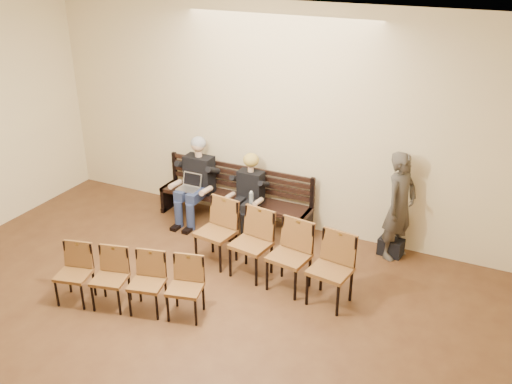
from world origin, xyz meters
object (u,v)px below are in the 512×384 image
at_px(seated_man, 196,179).
at_px(chair_row_front, 270,251).
at_px(seated_woman, 248,197).
at_px(chair_row_back, 128,282).
at_px(laptop, 188,191).
at_px(bag, 391,247).
at_px(passerby, 401,198).
at_px(bench, 234,210).
at_px(water_bottle, 251,205).

distance_m(seated_man, chair_row_front, 2.24).
bearing_deg(seated_woman, chair_row_back, -99.00).
height_order(laptop, bag, laptop).
height_order(seated_woman, chair_row_back, seated_woman).
bearing_deg(passerby, bench, 112.80).
bearing_deg(water_bottle, seated_man, 169.34).
height_order(seated_woman, chair_row_front, seated_woman).
xyz_separation_m(bench, seated_woman, (0.31, -0.12, 0.35)).
distance_m(laptop, chair_row_back, 2.40).
bearing_deg(chair_row_back, laptop, 90.16).
relative_size(seated_woman, bag, 3.28).
distance_m(laptop, water_bottle, 1.13).
bearing_deg(passerby, seated_woman, 116.06).
height_order(bench, bag, bench).
distance_m(water_bottle, passerby, 2.22).
distance_m(water_bottle, chair_row_back, 2.40).
xyz_separation_m(seated_woman, water_bottle, (0.16, -0.21, -0.01)).
bearing_deg(chair_row_back, bag, 32.44).
xyz_separation_m(seated_woman, laptop, (-0.97, -0.21, -0.00)).
xyz_separation_m(seated_man, chair_row_back, (0.54, -2.54, -0.31)).
relative_size(water_bottle, passerby, 0.12).
distance_m(bench, bag, 2.57).
height_order(laptop, chair_row_front, chair_row_front).
bearing_deg(chair_row_front, passerby, 53.50).
xyz_separation_m(seated_man, water_bottle, (1.10, -0.21, -0.14)).
height_order(seated_man, seated_woman, seated_man).
relative_size(seated_man, passerby, 0.75).
height_order(bench, chair_row_front, chair_row_front).
relative_size(seated_man, water_bottle, 6.33).
relative_size(seated_man, chair_row_front, 0.61).
bearing_deg(bench, laptop, -153.42).
distance_m(bench, laptop, 0.82).
relative_size(bag, passerby, 0.19).
bearing_deg(chair_row_back, water_bottle, 62.82).
bearing_deg(chair_row_back, chair_row_front, 31.30).
bearing_deg(bag, laptop, -172.40).
distance_m(seated_woman, laptop, 1.00).
distance_m(bench, water_bottle, 0.67).
relative_size(bag, chair_row_back, 0.18).
relative_size(laptop, chair_row_back, 0.18).
bearing_deg(seated_man, chair_row_front, -32.88).
relative_size(bench, chair_row_back, 1.37).
height_order(laptop, passerby, passerby).
distance_m(seated_woman, bag, 2.30).
relative_size(laptop, passerby, 0.18).
xyz_separation_m(bag, passerby, (0.06, 0.00, 0.80)).
bearing_deg(passerby, chair_row_back, 156.10).
height_order(seated_woman, laptop, seated_woman).
bearing_deg(passerby, laptop, 118.08).
xyz_separation_m(seated_man, laptop, (-0.03, -0.21, -0.13)).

